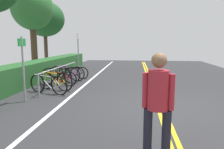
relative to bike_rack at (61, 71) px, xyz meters
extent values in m
cube|color=#2B2B2D|center=(-2.81, -4.05, -0.64)|extent=(31.91, 11.48, 0.05)
cube|color=gold|center=(-2.81, -4.13, -0.61)|extent=(28.72, 0.10, 0.00)
cube|color=gold|center=(-2.81, -3.97, -0.61)|extent=(28.72, 0.10, 0.00)
cube|color=white|center=(-2.81, -1.07, -0.61)|extent=(28.72, 0.12, 0.00)
cylinder|color=#9EA0A5|center=(-2.25, 0.00, -0.21)|extent=(0.05, 0.05, 0.81)
cylinder|color=#9EA0A5|center=(-0.75, 0.00, -0.21)|extent=(0.05, 0.05, 0.81)
cylinder|color=#9EA0A5|center=(0.75, 0.00, -0.21)|extent=(0.05, 0.05, 0.81)
cylinder|color=#9EA0A5|center=(2.25, 0.00, -0.21)|extent=(0.05, 0.05, 0.81)
cylinder|color=#9EA0A5|center=(0.00, 0.00, 0.19)|extent=(4.49, 0.04, 0.04)
torus|color=black|center=(-1.49, 0.40, -0.28)|extent=(0.30, 0.70, 0.73)
torus|color=black|center=(-1.85, -0.59, -0.28)|extent=(0.30, 0.70, 0.73)
cylinder|color=silver|center=(-1.62, 0.03, -0.19)|extent=(0.24, 0.58, 0.50)
cylinder|color=silver|center=(-1.65, -0.04, 0.02)|extent=(0.28, 0.69, 0.07)
cylinder|color=silver|center=(-1.75, -0.31, -0.21)|extent=(0.09, 0.17, 0.45)
cylinder|color=silver|center=(-1.79, -0.42, -0.35)|extent=(0.16, 0.37, 0.18)
cylinder|color=silver|center=(-1.81, -0.48, -0.13)|extent=(0.12, 0.26, 0.31)
cylinder|color=silver|center=(-1.51, 0.35, -0.12)|extent=(0.08, 0.14, 0.33)
cube|color=black|center=(-1.77, -0.37, 0.04)|extent=(0.14, 0.22, 0.05)
cylinder|color=silver|center=(-1.53, 0.30, 0.09)|extent=(0.44, 0.18, 0.03)
torus|color=black|center=(-0.92, 0.35, -0.26)|extent=(0.28, 0.74, 0.76)
torus|color=black|center=(-1.22, -0.57, -0.26)|extent=(0.28, 0.74, 0.76)
cylinder|color=yellow|center=(-1.03, 0.01, -0.17)|extent=(0.20, 0.54, 0.52)
cylinder|color=yellow|center=(-1.05, -0.05, 0.05)|extent=(0.23, 0.64, 0.07)
cylinder|color=yellow|center=(-1.13, -0.31, -0.19)|extent=(0.08, 0.16, 0.46)
cylinder|color=yellow|center=(-1.17, -0.41, -0.34)|extent=(0.14, 0.35, 0.19)
cylinder|color=yellow|center=(-1.18, -0.47, -0.11)|extent=(0.11, 0.24, 0.32)
cylinder|color=yellow|center=(-0.94, 0.30, -0.10)|extent=(0.07, 0.14, 0.34)
cube|color=black|center=(-1.15, -0.37, 0.07)|extent=(0.14, 0.21, 0.05)
cylinder|color=yellow|center=(-0.95, 0.26, 0.12)|extent=(0.45, 0.17, 0.03)
torus|color=black|center=(-0.30, 0.61, -0.31)|extent=(0.09, 0.67, 0.67)
torus|color=black|center=(-0.24, -0.45, -0.31)|extent=(0.09, 0.67, 0.67)
cylinder|color=red|center=(-0.28, 0.21, -0.23)|extent=(0.07, 0.61, 0.46)
cylinder|color=red|center=(-0.28, 0.14, -0.03)|extent=(0.08, 0.72, 0.07)
cylinder|color=red|center=(-0.26, -0.15, -0.24)|extent=(0.05, 0.17, 0.41)
cylinder|color=red|center=(-0.25, -0.27, -0.37)|extent=(0.06, 0.39, 0.17)
cylinder|color=red|center=(-0.25, -0.34, -0.17)|extent=(0.05, 0.26, 0.29)
cylinder|color=red|center=(-0.30, 0.55, -0.16)|extent=(0.04, 0.14, 0.30)
cube|color=black|center=(-0.26, -0.22, -0.01)|extent=(0.09, 0.20, 0.05)
cylinder|color=red|center=(-0.29, 0.50, 0.04)|extent=(0.46, 0.05, 0.03)
torus|color=black|center=(0.17, 0.60, -0.25)|extent=(0.22, 0.77, 0.77)
torus|color=black|center=(0.39, -0.39, -0.25)|extent=(0.22, 0.77, 0.77)
cylinder|color=black|center=(0.25, 0.23, -0.16)|extent=(0.16, 0.57, 0.53)
cylinder|color=black|center=(0.27, 0.16, 0.07)|extent=(0.18, 0.68, 0.07)
cylinder|color=black|center=(0.32, -0.11, -0.18)|extent=(0.07, 0.17, 0.48)
cylinder|color=black|center=(0.35, -0.22, -0.33)|extent=(0.11, 0.37, 0.19)
cylinder|color=black|center=(0.36, -0.28, -0.10)|extent=(0.09, 0.25, 0.33)
cylinder|color=black|center=(0.18, 0.55, -0.08)|extent=(0.06, 0.14, 0.35)
cube|color=black|center=(0.34, -0.17, 0.08)|extent=(0.12, 0.21, 0.05)
cylinder|color=black|center=(0.19, 0.50, 0.14)|extent=(0.46, 0.12, 0.03)
torus|color=black|center=(1.00, 0.58, -0.27)|extent=(0.09, 0.75, 0.75)
torus|color=black|center=(0.95, -0.48, -0.27)|extent=(0.09, 0.75, 0.75)
cylinder|color=purple|center=(0.98, 0.18, -0.18)|extent=(0.06, 0.61, 0.51)
cylinder|color=purple|center=(0.98, 0.11, 0.05)|extent=(0.07, 0.73, 0.07)
cylinder|color=purple|center=(0.96, -0.18, -0.20)|extent=(0.04, 0.17, 0.46)
cylinder|color=purple|center=(0.96, -0.30, -0.34)|extent=(0.05, 0.39, 0.19)
cylinder|color=purple|center=(0.95, -0.37, -0.12)|extent=(0.05, 0.26, 0.32)
cylinder|color=purple|center=(0.99, 0.53, -0.10)|extent=(0.04, 0.14, 0.34)
cube|color=black|center=(0.96, -0.25, 0.06)|extent=(0.09, 0.20, 0.05)
cylinder|color=purple|center=(0.99, 0.47, 0.11)|extent=(0.46, 0.05, 0.03)
torus|color=black|center=(1.78, 0.45, -0.31)|extent=(0.15, 0.66, 0.66)
torus|color=black|center=(1.63, -0.57, -0.31)|extent=(0.15, 0.66, 0.66)
cylinder|color=black|center=(1.73, 0.06, -0.24)|extent=(0.12, 0.59, 0.45)
cylinder|color=black|center=(1.72, 0.00, -0.04)|extent=(0.14, 0.70, 0.07)
cylinder|color=black|center=(1.67, -0.28, -0.25)|extent=(0.06, 0.17, 0.40)
cylinder|color=black|center=(1.66, -0.40, -0.38)|extent=(0.09, 0.37, 0.17)
cylinder|color=black|center=(1.65, -0.46, -0.18)|extent=(0.07, 0.26, 0.28)
cylinder|color=black|center=(1.78, 0.39, -0.17)|extent=(0.06, 0.14, 0.30)
cube|color=black|center=(1.66, -0.35, -0.03)|extent=(0.11, 0.21, 0.05)
cylinder|color=black|center=(1.77, 0.34, 0.02)|extent=(0.46, 0.10, 0.03)
cylinder|color=#1E1E2D|center=(-5.98, -3.80, -0.18)|extent=(0.14, 0.14, 0.87)
cylinder|color=#1E1E2D|center=(-5.91, -3.52, -0.18)|extent=(0.14, 0.14, 0.87)
cylinder|color=#B22633|center=(-5.94, -3.66, 0.56)|extent=(0.32, 0.32, 0.61)
sphere|color=#8C6647|center=(-5.94, -3.66, 1.02)|extent=(0.23, 0.23, 0.23)
cylinder|color=#B22633|center=(-5.99, -3.85, 0.55)|extent=(0.09, 0.09, 0.55)
cylinder|color=#B22633|center=(-5.90, -3.46, 0.55)|extent=(0.09, 0.09, 0.55)
cylinder|color=gray|center=(-2.84, 0.20, 0.42)|extent=(0.06, 0.06, 2.07)
cube|color=#198C33|center=(-2.84, 0.20, 1.27)|extent=(0.36, 0.07, 0.24)
cylinder|color=gray|center=(3.03, 0.01, 0.57)|extent=(0.06, 0.06, 2.36)
cube|color=white|center=(3.03, 0.01, 1.56)|extent=(0.36, 0.07, 0.24)
cube|color=#235626|center=(1.50, 1.61, -0.14)|extent=(13.49, 1.08, 0.95)
cylinder|color=#473323|center=(2.81, 2.56, 0.74)|extent=(0.36, 0.36, 2.70)
ellipsoid|color=#2D6B30|center=(2.81, 2.56, 3.22)|extent=(2.33, 2.33, 2.54)
cylinder|color=#473323|center=(6.74, 3.54, 0.60)|extent=(0.27, 0.27, 2.43)
ellipsoid|color=#1C4C21|center=(6.74, 3.54, 2.99)|extent=(2.95, 2.95, 2.61)
camera|label=1|loc=(-9.20, -3.31, 1.29)|focal=34.53mm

